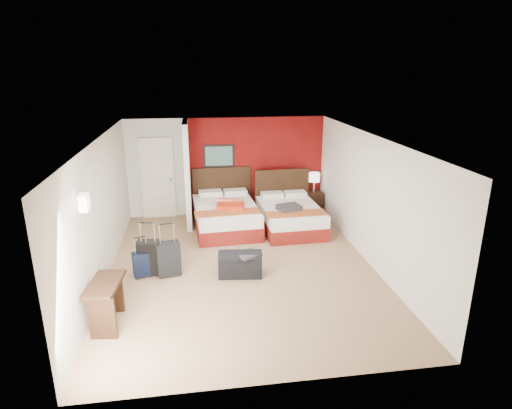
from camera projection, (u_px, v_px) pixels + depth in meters
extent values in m
plane|color=tan|center=(242.00, 267.00, 8.32)|extent=(6.50, 6.50, 0.00)
cube|color=silver|center=(227.00, 167.00, 10.99)|extent=(5.00, 0.04, 2.50)
cube|color=silver|center=(101.00, 212.00, 7.59)|extent=(0.04, 6.50, 2.50)
cube|color=black|center=(219.00, 156.00, 10.82)|extent=(0.78, 0.03, 0.58)
cube|color=white|center=(84.00, 203.00, 5.99)|extent=(0.12, 0.20, 0.24)
cube|color=maroon|center=(256.00, 166.00, 11.08)|extent=(3.50, 0.04, 2.50)
cube|color=silver|center=(187.00, 174.00, 10.25)|extent=(0.12, 1.20, 2.50)
cube|color=silver|center=(158.00, 178.00, 10.77)|extent=(0.82, 0.06, 2.05)
cube|color=white|center=(226.00, 217.00, 10.17)|extent=(1.55, 2.12, 0.61)
cube|color=silver|center=(290.00, 217.00, 10.18)|extent=(1.42, 1.97, 0.58)
cube|color=red|center=(230.00, 204.00, 9.98)|extent=(0.74, 0.92, 0.10)
cube|color=#38383D|center=(289.00, 208.00, 9.78)|extent=(0.59, 0.52, 0.12)
cube|color=black|center=(313.00, 203.00, 11.25)|extent=(0.46, 0.46, 0.59)
cylinder|color=beige|center=(314.00, 183.00, 11.08)|extent=(0.33, 0.33, 0.51)
cube|color=black|center=(150.00, 259.00, 7.93)|extent=(0.46, 0.34, 0.64)
cube|color=black|center=(169.00, 260.00, 7.90)|extent=(0.46, 0.34, 0.62)
cube|color=black|center=(142.00, 266.00, 7.87)|extent=(0.37, 0.29, 0.45)
cube|color=black|center=(240.00, 265.00, 7.95)|extent=(0.84, 0.51, 0.40)
cube|color=#36363B|center=(248.00, 254.00, 7.85)|extent=(0.52, 0.49, 0.05)
cube|color=black|center=(107.00, 304.00, 6.37)|extent=(0.52, 0.89, 0.71)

